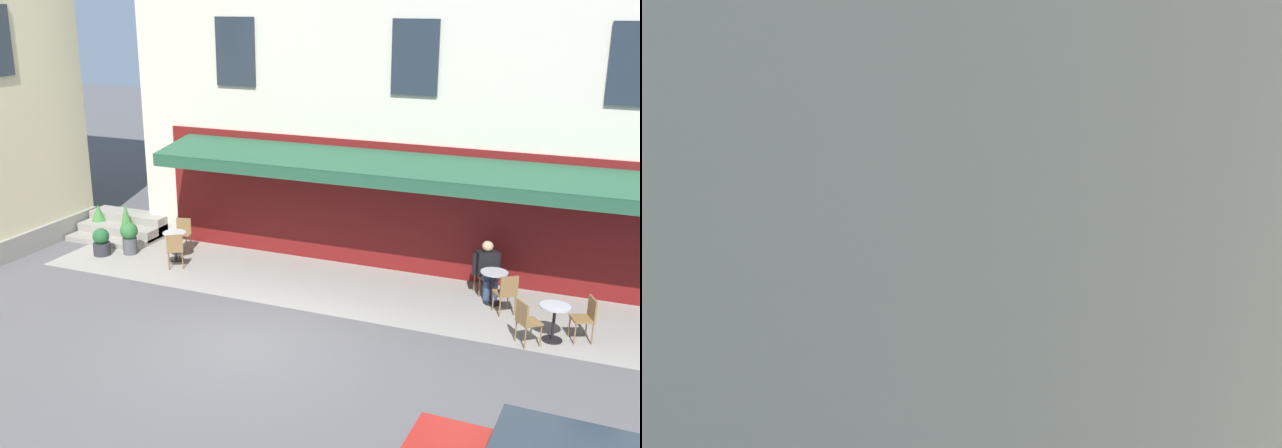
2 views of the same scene
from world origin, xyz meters
TOP-DOWN VIEW (x-y plane):
  - ground_plane at (0.00, 0.00)m, footprint 70.00×70.00m
  - sidewalk_cafe_terrace at (-3.25, -3.40)m, footprint 20.50×3.20m
  - cafe_table_near_entrance at (-3.97, -3.83)m, footprint 0.60×0.60m
  - cafe_chair_wicker_near_door at (-4.34, -3.31)m, footprint 0.56×0.56m
  - cafe_chair_wicker_corner_right at (-3.64, -4.37)m, footprint 0.55×0.55m
  - cafe_chair_wicker_corner_left at (3.74, -2.91)m, footprint 0.56×0.56m
  - cafe_table_streetside at (-10.20, -2.78)m, footprint 0.60×0.60m
  - cafe_chair_wicker_by_window at (-10.74, -2.45)m, footprint 0.55×0.55m
  - cafe_chair_wicker_facing_street at (-9.84, -3.30)m, footprint 0.56×0.56m
  - cafe_table_far_end at (-5.41, -2.43)m, footprint 0.60×0.60m
  - cafe_chair_wicker_under_awning at (-4.92, -2.03)m, footprint 0.56×0.56m
  - cafe_chair_wicker_kerbside at (-5.99, -2.68)m, footprint 0.53×0.53m
  - seated_patron_in_black at (-3.75, -4.19)m, footprint 0.61×0.64m
  - seated_companion_in_red at (-9.96, -3.12)m, footprint 0.66×0.68m
  - parked_car_red at (-6.28, 3.43)m, footprint 4.35×1.91m

SIDE VIEW (x-z plane):
  - ground_plane at x=0.00m, z-range 0.00..0.00m
  - sidewalk_cafe_terrace at x=-3.25m, z-range 0.00..0.01m
  - cafe_table_near_entrance at x=-3.97m, z-range 0.12..0.87m
  - cafe_table_streetside at x=-10.20m, z-range 0.12..0.87m
  - cafe_table_far_end at x=-5.41m, z-range 0.12..0.87m
  - cafe_chair_wicker_near_door at x=-4.34m, z-range 0.09..1.00m
  - cafe_chair_wicker_corner_right at x=-3.64m, z-range 0.09..1.00m
  - cafe_chair_wicker_corner_left at x=3.74m, z-range 0.09..1.00m
  - cafe_chair_wicker_by_window at x=-10.74m, z-range 0.09..1.00m
  - cafe_chair_wicker_facing_street at x=-9.84m, z-range 0.09..1.00m
  - cafe_chair_wicker_under_awning at x=-4.92m, z-range 0.09..1.00m
  - cafe_chair_wicker_kerbside at x=-5.99m, z-range 0.09..1.00m
  - seated_patron_in_black at x=-3.75m, z-range 0.05..1.35m
  - parked_car_red at x=-6.28m, z-range 0.05..1.38m
  - seated_companion_in_red at x=-9.96m, z-range 0.04..1.39m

